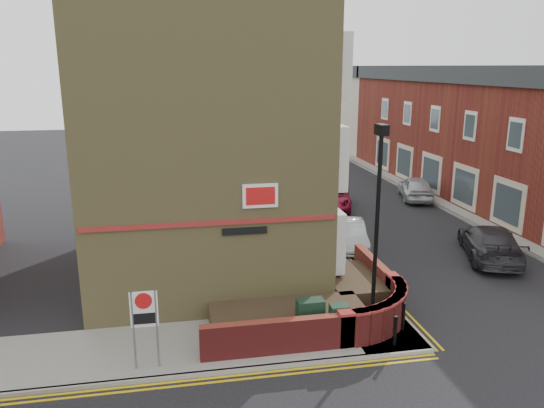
{
  "coord_description": "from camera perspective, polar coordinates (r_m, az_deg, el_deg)",
  "views": [
    {
      "loc": [
        -4.07,
        -12.56,
        7.96
      ],
      "look_at": [
        -0.94,
        4.0,
        3.57
      ],
      "focal_mm": 35.0,
      "sensor_mm": 36.0,
      "label": 1
    }
  ],
  "objects": [
    {
      "name": "tree_near",
      "position": [
        27.48,
        2.16,
        7.79
      ],
      "size": [
        3.64,
        3.65,
        6.7
      ],
      "color": "#382B1E",
      "rests_on": "pavement_main"
    },
    {
      "name": "silver_car_far",
      "position": [
        33.72,
        15.2,
        1.71
      ],
      "size": [
        2.83,
        4.57,
        1.45
      ],
      "primitive_type": "imported",
      "rotation": [
        0.0,
        0.0,
        2.86
      ],
      "color": "#AFB4B7",
      "rests_on": "ground"
    },
    {
      "name": "far_terrace_cream",
      "position": [
        54.0,
        9.61,
        10.26
      ],
      "size": [
        5.4,
        12.4,
        8.0
      ],
      "color": "beige",
      "rests_on": "ground"
    },
    {
      "name": "kerb_side",
      "position": [
        14.85,
        -7.2,
        -17.66
      ],
      "size": [
        13.0,
        0.15,
        0.12
      ],
      "primitive_type": "cube",
      "color": "gray",
      "rests_on": "ground"
    },
    {
      "name": "lamppost",
      "position": [
        15.58,
        11.18,
        -2.91
      ],
      "size": [
        0.25,
        0.5,
        6.3
      ],
      "color": "black",
      "rests_on": "pavement_corner"
    },
    {
      "name": "pavement_corner",
      "position": [
        16.14,
        -7.56,
        -14.84
      ],
      "size": [
        13.0,
        3.0,
        0.12
      ],
      "primitive_type": "cube",
      "color": "gray",
      "rests_on": "ground"
    },
    {
      "name": "utility_cabinet_small",
      "position": [
        16.06,
        7.23,
        -12.51
      ],
      "size": [
        0.55,
        0.4,
        1.1
      ],
      "primitive_type": "cube",
      "color": "black",
      "rests_on": "pavement_corner"
    },
    {
      "name": "corner_building",
      "position": [
        20.67,
        -7.37,
        9.68
      ],
      "size": [
        8.95,
        10.4,
        13.6
      ],
      "color": "olive",
      "rests_on": "ground"
    },
    {
      "name": "kerb_main_far",
      "position": [
        30.7,
        19.14,
        -1.13
      ],
      "size": [
        0.15,
        40.0,
        0.12
      ],
      "primitive_type": "cube",
      "color": "gray",
      "rests_on": "ground"
    },
    {
      "name": "far_terrace",
      "position": [
        35.12,
        21.48,
        7.2
      ],
      "size": [
        5.4,
        30.4,
        8.0
      ],
      "color": "maroon",
      "rests_on": "ground"
    },
    {
      "name": "utility_cabinet_large",
      "position": [
        16.08,
        4.12,
        -12.18
      ],
      "size": [
        0.8,
        0.45,
        1.2
      ],
      "primitive_type": "cube",
      "color": "black",
      "rests_on": "pavement_corner"
    },
    {
      "name": "kerb_main_near",
      "position": [
        30.46,
        3.1,
        -0.44
      ],
      "size": [
        0.15,
        32.0,
        0.12
      ],
      "primitive_type": "cube",
      "color": "gray",
      "rests_on": "ground"
    },
    {
      "name": "ground",
      "position": [
        15.41,
        6.48,
        -16.58
      ],
      "size": [
        120.0,
        120.0,
        0.0
      ],
      "primitive_type": "plane",
      "color": "black",
      "rests_on": "ground"
    },
    {
      "name": "traffic_light_assembly",
      "position": [
        38.46,
        -0.92,
        6.87
      ],
      "size": [
        0.2,
        0.16,
        4.2
      ],
      "color": "black",
      "rests_on": "pavement_main"
    },
    {
      "name": "tree_mid",
      "position": [
        35.24,
        -0.75,
        10.11
      ],
      "size": [
        4.03,
        4.03,
        7.42
      ],
      "color": "#382B1E",
      "rests_on": "pavement_main"
    },
    {
      "name": "bollard_far",
      "position": [
        16.98,
        13.91,
        -11.65
      ],
      "size": [
        0.11,
        0.11,
        0.9
      ],
      "primitive_type": "cylinder",
      "color": "black",
      "rests_on": "pavement_corner"
    },
    {
      "name": "pavement_far",
      "position": [
        31.73,
        22.28,
        -0.92
      ],
      "size": [
        4.0,
        40.0,
        0.12
      ],
      "primitive_type": "cube",
      "color": "gray",
      "rests_on": "ground"
    },
    {
      "name": "garden_wall",
      "position": [
        17.51,
        4.03,
        -12.46
      ],
      "size": [
        6.8,
        6.0,
        1.2
      ],
      "primitive_type": null,
      "color": "maroon",
      "rests_on": "ground"
    },
    {
      "name": "bollard_near",
      "position": [
        16.1,
        13.11,
        -13.12
      ],
      "size": [
        0.11,
        0.11,
        0.9
      ],
      "primitive_type": "cylinder",
      "color": "black",
      "rests_on": "pavement_corner"
    },
    {
      "name": "silver_car_near",
      "position": [
        24.21,
        8.32,
        -3.21
      ],
      "size": [
        1.96,
        3.9,
        1.23
      ],
      "primitive_type": "imported",
      "rotation": [
        0.0,
        0.0,
        -0.19
      ],
      "color": "#A0A5A8",
      "rests_on": "ground"
    },
    {
      "name": "grey_car_far",
      "position": [
        24.37,
        22.41,
        -3.82
      ],
      "size": [
        3.62,
        5.34,
        1.44
      ],
      "primitive_type": "imported",
      "rotation": [
        0.0,
        0.0,
        2.78
      ],
      "color": "#2C2A2F",
      "rests_on": "ground"
    },
    {
      "name": "yellow_lines_side",
      "position": [
        14.67,
        -7.13,
        -18.36
      ],
      "size": [
        13.0,
        0.28,
        0.01
      ],
      "primitive_type": "cube",
      "color": "gold",
      "rests_on": "ground"
    },
    {
      "name": "tree_far",
      "position": [
        43.14,
        -2.62,
        10.55
      ],
      "size": [
        3.81,
        3.81,
        7.0
      ],
      "color": "#382B1E",
      "rests_on": "pavement_main"
    },
    {
      "name": "red_car_main",
      "position": [
        30.78,
        6.36,
        0.81
      ],
      "size": [
        3.48,
        5.23,
        1.33
      ],
      "primitive_type": "imported",
      "rotation": [
        0.0,
        0.0,
        -0.29
      ],
      "color": "maroon",
      "rests_on": "ground"
    },
    {
      "name": "pavement_main",
      "position": [
        30.25,
        1.26,
        -0.53
      ],
      "size": [
        2.0,
        32.0,
        0.12
      ],
      "primitive_type": "cube",
      "color": "gray",
      "rests_on": "ground"
    },
    {
      "name": "yellow_lines_main",
      "position": [
        30.53,
        3.55,
        -0.52
      ],
      "size": [
        0.28,
        32.0,
        0.01
      ],
      "primitive_type": "cube",
      "color": "gold",
      "rests_on": "ground"
    },
    {
      "name": "zone_sign",
      "position": [
        14.53,
        -13.56,
        -11.58
      ],
      "size": [
        0.72,
        0.07,
        2.2
      ],
      "color": "slate",
      "rests_on": "pavement_corner"
    }
  ]
}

